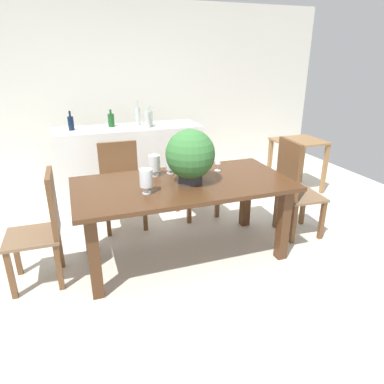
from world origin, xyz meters
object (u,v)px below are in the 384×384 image
object	(u,v)px
flower_centerpiece	(190,156)
chair_foot_end	(294,185)
crystal_vase_center_near	(171,164)
crystal_vase_right	(154,164)
wine_bottle_dark	(150,118)
chair_far_right	(194,173)
chair_head_end	(44,225)
wine_bottle_clear	(111,120)
kitchen_counter	(130,162)
wine_bottle_green	(71,123)
crystal_vase_left	(146,179)
wine_bottle_amber	(148,120)
dining_table	(183,194)
side_table	(298,152)
chair_far_left	(121,180)
wine_glass	(218,161)
wine_bottle_tall	(138,116)

from	to	relation	value
flower_centerpiece	chair_foot_end	bearing A→B (deg)	2.20
crystal_vase_center_near	crystal_vase_right	size ratio (longest dim) A/B	0.79
wine_bottle_dark	chair_far_right	bearing A→B (deg)	-67.85
chair_head_end	wine_bottle_clear	size ratio (longest dim) A/B	4.35
kitchen_counter	wine_bottle_green	xyz separation A→B (m)	(-0.71, 0.03, 0.57)
chair_head_end	crystal_vase_right	size ratio (longest dim) A/B	4.80
crystal_vase_left	wine_bottle_amber	distance (m)	1.85
dining_table	wine_bottle_green	size ratio (longest dim) A/B	8.12
chair_far_right	chair_foot_end	bearing A→B (deg)	-54.73
wine_bottle_green	crystal_vase_right	bearing A→B (deg)	-65.87
side_table	dining_table	bearing A→B (deg)	-151.25
wine_bottle_clear	side_table	bearing A→B (deg)	-16.34
chair_far_left	crystal_vase_right	bearing A→B (deg)	-69.48
dining_table	wine_glass	xyz separation A→B (m)	(0.44, 0.21, 0.22)
crystal_vase_center_near	crystal_vase_left	bearing A→B (deg)	-127.65
wine_bottle_amber	side_table	distance (m)	2.15
wine_bottle_amber	wine_bottle_dark	xyz separation A→B (m)	(0.05, 0.10, -0.00)
chair_far_left	wine_bottle_tall	distance (m)	1.16
chair_foot_end	chair_far_left	bearing A→B (deg)	65.10
dining_table	wine_bottle_amber	bearing A→B (deg)	87.93
chair_far_left	side_table	xyz separation A→B (m)	(2.54, 0.21, 0.05)
crystal_vase_center_near	chair_far_right	bearing A→B (deg)	53.73
chair_far_right	crystal_vase_right	distance (m)	0.99
crystal_vase_left	chair_far_right	bearing A→B (deg)	53.16
crystal_vase_left	chair_head_end	bearing A→B (deg)	169.70
chair_far_right	crystal_vase_center_near	bearing A→B (deg)	-131.51
dining_table	chair_far_right	bearing A→B (deg)	64.80
chair_far_left	flower_centerpiece	xyz separation A→B (m)	(0.50, -0.98, 0.49)
crystal_vase_left	kitchen_counter	size ratio (longest dim) A/B	0.11
chair_far_right	crystal_vase_left	distance (m)	1.41
chair_far_left	crystal_vase_center_near	bearing A→B (deg)	-57.12
kitchen_counter	crystal_vase_center_near	bearing A→B (deg)	-84.22
chair_far_right	chair_head_end	world-z (taller)	chair_head_end
chair_foot_end	side_table	xyz separation A→B (m)	(0.87, 1.14, -0.00)
crystal_vase_right	wine_bottle_dark	bearing A→B (deg)	78.09
wine_bottle_clear	kitchen_counter	bearing A→B (deg)	-25.79
dining_table	wine_bottle_green	world-z (taller)	wine_bottle_green
dining_table	side_table	xyz separation A→B (m)	(2.10, 1.15, -0.08)
chair_far_right	kitchen_counter	distance (m)	1.06
wine_bottle_clear	side_table	xyz separation A→B (m)	(2.48, -0.73, -0.47)
kitchen_counter	wine_bottle_clear	world-z (taller)	wine_bottle_clear
kitchen_counter	wine_bottle_green	size ratio (longest dim) A/B	7.95
crystal_vase_right	wine_glass	size ratio (longest dim) A/B	1.38
chair_foot_end	crystal_vase_center_near	xyz separation A→B (m)	(-1.26, 0.28, 0.28)
wine_bottle_amber	wine_bottle_tall	bearing A→B (deg)	110.50
wine_bottle_dark	wine_bottle_amber	bearing A→B (deg)	-115.22
flower_centerpiece	wine_glass	world-z (taller)	flower_centerpiece
chair_far_left	wine_bottle_amber	size ratio (longest dim) A/B	3.54
flower_centerpiece	wine_glass	distance (m)	0.48
chair_far_left	wine_glass	size ratio (longest dim) A/B	6.32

